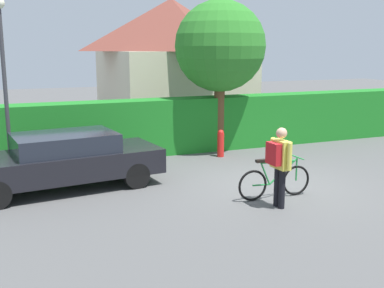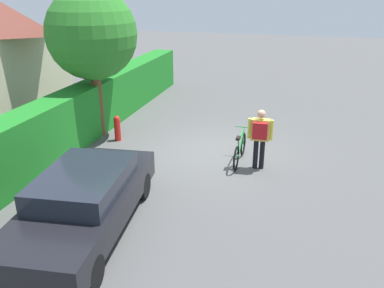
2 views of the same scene
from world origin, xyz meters
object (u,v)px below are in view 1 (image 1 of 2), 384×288
object	(u,v)px
parked_car_near	(63,160)
street_lamp	(3,64)
person_rider	(279,160)
bicycle	(275,181)
fire_hydrant	(221,143)
tree_kerbside	(220,47)

from	to	relation	value
parked_car_near	street_lamp	bearing A→B (deg)	123.53
street_lamp	parked_car_near	bearing A→B (deg)	-56.47
person_rider	parked_car_near	bearing A→B (deg)	142.32
person_rider	street_lamp	world-z (taller)	street_lamp
bicycle	fire_hydrant	xyz separation A→B (m)	(0.64, 3.99, 0.04)
street_lamp	bicycle	bearing A→B (deg)	-37.93
fire_hydrant	street_lamp	bearing A→B (deg)	179.51
bicycle	tree_kerbside	distance (m)	5.62
street_lamp	tree_kerbside	bearing A→B (deg)	6.75
parked_car_near	person_rider	xyz separation A→B (m)	(3.84, -2.96, 0.31)
parked_car_near	bicycle	xyz separation A→B (m)	(4.11, -2.42, -0.31)
bicycle	person_rider	bearing A→B (deg)	-116.09
street_lamp	tree_kerbside	xyz separation A→B (m)	(6.13, 0.73, 0.40)
person_rider	tree_kerbside	xyz separation A→B (m)	(1.22, 5.31, 2.21)
person_rider	tree_kerbside	size ratio (longest dim) A/B	0.36
fire_hydrant	bicycle	bearing A→B (deg)	-99.05
bicycle	street_lamp	bearing A→B (deg)	142.07
bicycle	person_rider	xyz separation A→B (m)	(-0.27, -0.55, 0.62)
street_lamp	tree_kerbside	distance (m)	6.19
person_rider	fire_hydrant	bearing A→B (deg)	78.73
tree_kerbside	fire_hydrant	world-z (taller)	tree_kerbside
bicycle	person_rider	distance (m)	0.87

